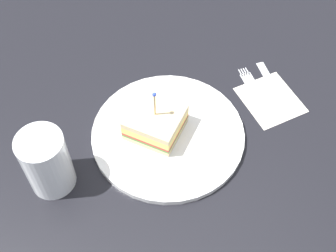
{
  "coord_description": "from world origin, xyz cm",
  "views": [
    {
      "loc": [
        15.73,
        42.91,
        66.85
      ],
      "look_at": [
        0.0,
        0.0,
        3.12
      ],
      "focal_mm": 48.55,
      "sensor_mm": 36.0,
      "label": 1
    }
  ],
  "objects_px": {
    "napkin": "(270,100)",
    "fork": "(252,86)",
    "drink_glass": "(48,165)",
    "plate": "(168,134)",
    "sandwich_half_center": "(155,122)",
    "knife": "(272,84)"
  },
  "relations": [
    {
      "from": "napkin",
      "to": "fork",
      "type": "height_order",
      "value": "fork"
    },
    {
      "from": "drink_glass",
      "to": "plate",
      "type": "bearing_deg",
      "value": -175.01
    },
    {
      "from": "sandwich_half_center",
      "to": "plate",
      "type": "bearing_deg",
      "value": 144.38
    },
    {
      "from": "plate",
      "to": "drink_glass",
      "type": "bearing_deg",
      "value": 4.99
    },
    {
      "from": "drink_glass",
      "to": "knife",
      "type": "relative_size",
      "value": 0.85
    },
    {
      "from": "knife",
      "to": "plate",
      "type": "bearing_deg",
      "value": 11.05
    },
    {
      "from": "fork",
      "to": "knife",
      "type": "distance_m",
      "value": 0.04
    },
    {
      "from": "drink_glass",
      "to": "napkin",
      "type": "height_order",
      "value": "drink_glass"
    },
    {
      "from": "napkin",
      "to": "drink_glass",
      "type": "bearing_deg",
      "value": 4.03
    },
    {
      "from": "plate",
      "to": "sandwich_half_center",
      "type": "distance_m",
      "value": 0.04
    },
    {
      "from": "napkin",
      "to": "knife",
      "type": "height_order",
      "value": "knife"
    },
    {
      "from": "plate",
      "to": "knife",
      "type": "relative_size",
      "value": 1.96
    },
    {
      "from": "drink_glass",
      "to": "sandwich_half_center",
      "type": "bearing_deg",
      "value": -170.63
    },
    {
      "from": "sandwich_half_center",
      "to": "fork",
      "type": "distance_m",
      "value": 0.22
    },
    {
      "from": "plate",
      "to": "fork",
      "type": "distance_m",
      "value": 0.2
    },
    {
      "from": "plate",
      "to": "fork",
      "type": "bearing_deg",
      "value": -164.62
    },
    {
      "from": "fork",
      "to": "drink_glass",
      "type": "bearing_deg",
      "value": 10.06
    },
    {
      "from": "fork",
      "to": "knife",
      "type": "bearing_deg",
      "value": 167.99
    },
    {
      "from": "plate",
      "to": "knife",
      "type": "distance_m",
      "value": 0.24
    },
    {
      "from": "drink_glass",
      "to": "napkin",
      "type": "distance_m",
      "value": 0.42
    },
    {
      "from": "plate",
      "to": "napkin",
      "type": "relative_size",
      "value": 2.46
    },
    {
      "from": "napkin",
      "to": "fork",
      "type": "bearing_deg",
      "value": -67.58
    }
  ]
}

